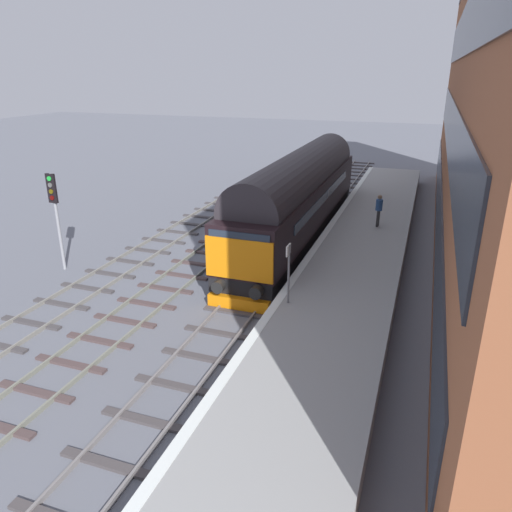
{
  "coord_description": "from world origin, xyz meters",
  "views": [
    {
      "loc": [
        6.1,
        -18.92,
        8.51
      ],
      "look_at": [
        0.2,
        -2.21,
        1.71
      ],
      "focal_mm": 34.12,
      "sensor_mm": 36.0,
      "label": 1
    }
  ],
  "objects_px": {
    "diesel_locomotive": "(299,194)",
    "waiting_passenger": "(379,208)",
    "platform_number_sign": "(289,265)",
    "signal_post_near": "(55,208)"
  },
  "relations": [
    {
      "from": "signal_post_near",
      "to": "platform_number_sign",
      "type": "distance_m",
      "value": 11.24
    },
    {
      "from": "platform_number_sign",
      "to": "waiting_passenger",
      "type": "distance_m",
      "value": 10.15
    },
    {
      "from": "platform_number_sign",
      "to": "signal_post_near",
      "type": "bearing_deg",
      "value": 170.65
    },
    {
      "from": "diesel_locomotive",
      "to": "platform_number_sign",
      "type": "distance_m",
      "value": 9.62
    },
    {
      "from": "diesel_locomotive",
      "to": "platform_number_sign",
      "type": "bearing_deg",
      "value": -77.35
    },
    {
      "from": "waiting_passenger",
      "to": "platform_number_sign",
      "type": "bearing_deg",
      "value": 172.78
    },
    {
      "from": "diesel_locomotive",
      "to": "waiting_passenger",
      "type": "bearing_deg",
      "value": 8.04
    },
    {
      "from": "signal_post_near",
      "to": "waiting_passenger",
      "type": "xyz_separation_m",
      "value": [
        13.02,
        8.13,
        -0.88
      ]
    },
    {
      "from": "waiting_passenger",
      "to": "signal_post_near",
      "type": "bearing_deg",
      "value": 125.75
    },
    {
      "from": "diesel_locomotive",
      "to": "signal_post_near",
      "type": "height_order",
      "value": "diesel_locomotive"
    }
  ]
}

